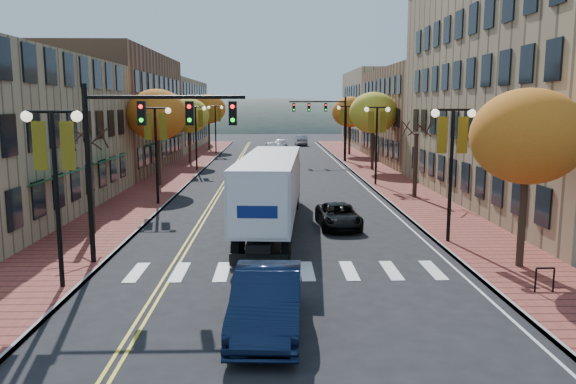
{
  "coord_description": "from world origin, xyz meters",
  "views": [
    {
      "loc": [
        -0.37,
        -18.42,
        6.24
      ],
      "look_at": [
        0.32,
        7.31,
        2.2
      ],
      "focal_mm": 35.0,
      "sensor_mm": 36.0,
      "label": 1
    }
  ],
  "objects": [
    {
      "name": "lamp_left_b",
      "position": [
        -7.5,
        16.0,
        4.29
      ],
      "size": [
        1.96,
        0.36,
        6.05
      ],
      "color": "black",
      "rests_on": "ground"
    },
    {
      "name": "lamp_left_d",
      "position": [
        -7.5,
        52.0,
        4.29
      ],
      "size": [
        1.96,
        0.36,
        6.05
      ],
      "color": "black",
      "rests_on": "ground"
    },
    {
      "name": "lamp_right_b",
      "position": [
        7.5,
        24.0,
        4.29
      ],
      "size": [
        1.96,
        0.36,
        6.05
      ],
      "color": "black",
      "rests_on": "ground"
    },
    {
      "name": "tree_left_a",
      "position": [
        -9.0,
        8.0,
        2.25
      ],
      "size": [
        0.28,
        0.28,
        4.2
      ],
      "color": "#382619",
      "rests_on": "sidewalk_left"
    },
    {
      "name": "building_left_mid",
      "position": [
        -17.0,
        36.0,
        5.5
      ],
      "size": [
        12.0,
        24.0,
        11.0
      ],
      "primitive_type": "cube",
      "color": "brown",
      "rests_on": "ground"
    },
    {
      "name": "tree_right_a",
      "position": [
        9.0,
        2.0,
        5.05
      ],
      "size": [
        4.16,
        4.16,
        6.69
      ],
      "color": "#382619",
      "rests_on": "sidewalk_right"
    },
    {
      "name": "tree_right_b",
      "position": [
        9.0,
        18.0,
        2.25
      ],
      "size": [
        0.28,
        0.28,
        4.2
      ],
      "color": "#382619",
      "rests_on": "sidewalk_right"
    },
    {
      "name": "sidewalk_right",
      "position": [
        9.0,
        32.5,
        0.07
      ],
      "size": [
        4.0,
        85.0,
        0.15
      ],
      "primitive_type": "cube",
      "color": "brown",
      "rests_on": "ground"
    },
    {
      "name": "tree_left_c",
      "position": [
        -9.0,
        40.0,
        5.05
      ],
      "size": [
        4.16,
        4.16,
        6.69
      ],
      "color": "#382619",
      "rests_on": "sidewalk_left"
    },
    {
      "name": "building_left_far",
      "position": [
        -17.0,
        61.0,
        4.75
      ],
      "size": [
        12.0,
        26.0,
        9.5
      ],
      "primitive_type": "cube",
      "color": "#9E8966",
      "rests_on": "ground"
    },
    {
      "name": "semi_truck",
      "position": [
        -0.41,
        9.48,
        2.22
      ],
      "size": [
        3.54,
        15.31,
        3.79
      ],
      "rotation": [
        0.0,
        0.0,
        -0.07
      ],
      "color": "black",
      "rests_on": "ground"
    },
    {
      "name": "car_far_silver",
      "position": [
        0.57,
        58.95,
        0.65
      ],
      "size": [
        2.38,
        4.68,
        1.3
      ],
      "primitive_type": "imported",
      "rotation": [
        0.0,
        0.0,
        -0.13
      ],
      "color": "#9999A0",
      "rests_on": "ground"
    },
    {
      "name": "lamp_left_a",
      "position": [
        -7.5,
        0.0,
        4.29
      ],
      "size": [
        1.96,
        0.36,
        6.05
      ],
      "color": "black",
      "rests_on": "ground"
    },
    {
      "name": "tree_left_d",
      "position": [
        -9.0,
        58.0,
        5.6
      ],
      "size": [
        4.61,
        4.61,
        7.42
      ],
      "color": "#382619",
      "rests_on": "sidewalk_left"
    },
    {
      "name": "navy_sedan",
      "position": [
        -0.55,
        -3.57,
        0.87
      ],
      "size": [
        2.12,
        5.36,
        1.74
      ],
      "primitive_type": "imported",
      "rotation": [
        0.0,
        0.0,
        -0.05
      ],
      "color": "black",
      "rests_on": "ground"
    },
    {
      "name": "car_far_white",
      "position": [
        -0.5,
        52.56,
        0.79
      ],
      "size": [
        2.37,
        4.82,
        1.58
      ],
      "primitive_type": "imported",
      "rotation": [
        0.0,
        0.0,
        0.11
      ],
      "color": "silver",
      "rests_on": "ground"
    },
    {
      "name": "sidewalk_left",
      "position": [
        -9.0,
        32.5,
        0.07
      ],
      "size": [
        4.0,
        85.0,
        0.15
      ],
      "primitive_type": "cube",
      "color": "brown",
      "rests_on": "ground"
    },
    {
      "name": "tree_right_d",
      "position": [
        9.0,
        50.0,
        5.29
      ],
      "size": [
        4.35,
        4.35,
        7.0
      ],
      "color": "#382619",
      "rests_on": "sidewalk_right"
    },
    {
      "name": "traffic_mast_far",
      "position": [
        5.48,
        42.0,
        4.92
      ],
      "size": [
        6.1,
        0.34,
        7.0
      ],
      "color": "black",
      "rests_on": "ground"
    },
    {
      "name": "car_far_oncoming",
      "position": [
        3.92,
        67.53,
        0.77
      ],
      "size": [
        1.88,
        4.75,
        1.54
      ],
      "primitive_type": "imported",
      "rotation": [
        0.0,
        0.0,
        3.2
      ],
      "color": "#9B9AA2",
      "rests_on": "ground"
    },
    {
      "name": "building_right_far",
      "position": [
        18.5,
        64.0,
        5.5
      ],
      "size": [
        15.0,
        20.0,
        11.0
      ],
      "primitive_type": "cube",
      "color": "#9E8966",
      "rests_on": "ground"
    },
    {
      "name": "tree_right_c",
      "position": [
        9.0,
        34.0,
        5.45
      ],
      "size": [
        4.48,
        4.48,
        7.21
      ],
      "color": "#382619",
      "rests_on": "sidewalk_right"
    },
    {
      "name": "lamp_left_c",
      "position": [
        -7.5,
        34.0,
        4.29
      ],
      "size": [
        1.96,
        0.36,
        6.05
      ],
      "color": "black",
      "rests_on": "ground"
    },
    {
      "name": "traffic_mast_near",
      "position": [
        -5.48,
        3.0,
        4.92
      ],
      "size": [
        6.1,
        0.35,
        7.0
      ],
      "color": "black",
      "rests_on": "ground"
    },
    {
      "name": "lamp_right_a",
      "position": [
        7.5,
        6.0,
        4.29
      ],
      "size": [
        1.96,
        0.36,
        6.05
      ],
      "color": "black",
      "rests_on": "ground"
    },
    {
      "name": "black_suv",
      "position": [
        2.96,
        9.58,
        0.61
      ],
      "size": [
        2.17,
        4.43,
        1.21
      ],
      "primitive_type": "imported",
      "rotation": [
        0.0,
        0.0,
        0.04
      ],
      "color": "black",
      "rests_on": "ground"
    },
    {
      "name": "lamp_right_c",
      "position": [
        7.5,
        42.0,
        4.29
      ],
      "size": [
        1.96,
        0.36,
        6.05
      ],
      "color": "black",
      "rests_on": "ground"
    },
    {
      "name": "building_right_mid",
      "position": [
        18.5,
        42.0,
        5.0
      ],
      "size": [
        15.0,
        24.0,
        10.0
      ],
      "primitive_type": "cube",
      "color": "brown",
      "rests_on": "ground"
    },
    {
      "name": "tree_left_b",
      "position": [
        -9.0,
        24.0,
        5.45
      ],
      "size": [
        4.48,
        4.48,
        7.21
      ],
      "color": "#382619",
      "rests_on": "sidewalk_left"
    },
    {
      "name": "ground",
      "position": [
        0.0,
        0.0,
        0.0
      ],
      "size": [
        200.0,
        200.0,
        0.0
      ],
      "primitive_type": "plane",
      "color": "black",
      "rests_on": "ground"
    }
  ]
}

